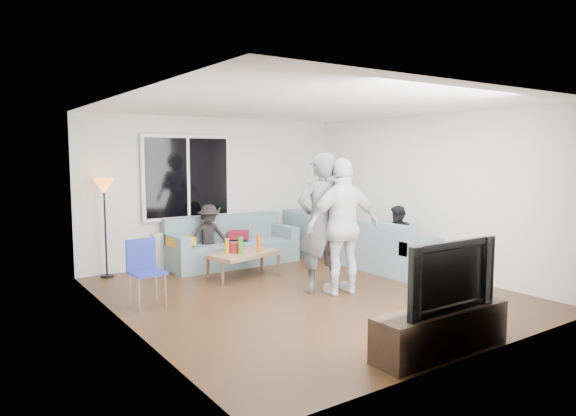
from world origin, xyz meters
TOP-DOWN VIEW (x-y plane):
  - floor at (0.00, 0.00)m, footprint 5.00×5.50m
  - ceiling at (0.00, 0.00)m, footprint 5.00×5.50m
  - wall_back at (0.00, 2.77)m, footprint 5.00×0.04m
  - wall_front at (0.00, -2.77)m, footprint 5.00×0.04m
  - wall_left at (-2.52, 0.00)m, footprint 0.04×5.50m
  - wall_right at (2.52, 0.00)m, footprint 0.04×5.50m
  - window_frame at (-0.60, 2.69)m, footprint 1.62×0.06m
  - window_glass at (-0.60, 2.65)m, footprint 1.50×0.02m
  - window_mullion at (-0.60, 2.64)m, footprint 0.05×0.03m
  - radiator at (-0.60, 2.65)m, footprint 1.30×0.12m
  - potted_plant at (-0.09, 2.62)m, footprint 0.25×0.22m
  - vase at (-1.00, 2.62)m, footprint 0.17×0.17m
  - sofa_back_section at (0.06, 2.27)m, footprint 2.30×0.85m
  - sofa_right_section at (2.02, 0.59)m, footprint 2.00×0.85m
  - sofa_corner at (1.84, 2.27)m, footprint 0.85×0.85m
  - cushion_yellow at (-0.92, 2.25)m, footprint 0.41×0.36m
  - cushion_red at (0.21, 2.33)m, footprint 0.46×0.44m
  - coffee_table at (-0.25, 1.34)m, footprint 1.21×0.85m
  - pitcher at (-0.39, 1.39)m, footprint 0.17×0.17m
  - side_chair at (-2.05, 0.65)m, footprint 0.44×0.44m
  - floor_lamp at (-2.05, 2.57)m, footprint 0.32×0.32m
  - player_left at (0.24, -0.01)m, footprint 0.79×0.59m
  - player_right at (0.43, -0.28)m, footprint 1.18×0.64m
  - spectator_right at (2.02, 0.19)m, footprint 0.50×0.60m
  - spectator_back at (-0.38, 2.30)m, footprint 0.73×0.46m
  - tv_console at (-0.19, -2.50)m, footprint 1.60×0.40m
  - television at (-0.19, -2.50)m, footprint 1.20×0.16m
  - bottle_b at (-0.37, 1.22)m, footprint 0.08×0.08m
  - bottle_d at (-0.02, 1.24)m, footprint 0.07×0.07m
  - bottle_a at (-0.51, 1.41)m, footprint 0.07×0.07m
  - bottle_e at (0.12, 1.47)m, footprint 0.07×0.07m

SIDE VIEW (x-z plane):
  - floor at x=0.00m, z-range -0.04..0.00m
  - coffee_table at x=-0.25m, z-range 0.00..0.40m
  - tv_console at x=-0.19m, z-range 0.00..0.44m
  - radiator at x=-0.60m, z-range 0.00..0.62m
  - sofa_back_section at x=0.06m, z-range 0.00..0.85m
  - sofa_right_section at x=2.02m, z-range 0.00..0.85m
  - sofa_corner at x=1.84m, z-range 0.00..0.85m
  - side_chair at x=-2.05m, z-range 0.00..0.86m
  - pitcher at x=-0.39m, z-range 0.40..0.57m
  - cushion_yellow at x=-0.92m, z-range 0.44..0.58m
  - cushion_red at x=0.21m, z-range 0.45..0.57m
  - bottle_a at x=-0.51m, z-range 0.40..0.64m
  - bottle_e at x=0.12m, z-range 0.40..0.64m
  - bottle_b at x=-0.37m, z-range 0.40..0.67m
  - bottle_d at x=-0.02m, z-range 0.40..0.68m
  - spectator_back at x=-0.38m, z-range 0.00..1.09m
  - spectator_right at x=2.02m, z-range 0.00..1.11m
  - vase at x=-1.00m, z-range 0.62..0.77m
  - floor_lamp at x=-2.05m, z-range 0.00..1.56m
  - television at x=-0.19m, z-range 0.44..1.13m
  - potted_plant at x=-0.09m, z-range 0.62..1.00m
  - player_right at x=0.43m, z-range 0.00..1.90m
  - player_left at x=0.24m, z-range 0.00..1.97m
  - wall_back at x=0.00m, z-range 0.00..2.60m
  - wall_front at x=0.00m, z-range 0.00..2.60m
  - wall_left at x=-2.52m, z-range 0.00..2.60m
  - wall_right at x=2.52m, z-range 0.00..2.60m
  - window_frame at x=-0.60m, z-range 0.81..2.29m
  - window_glass at x=-0.60m, z-range 0.88..2.23m
  - window_mullion at x=-0.60m, z-range 0.88..2.23m
  - ceiling at x=0.00m, z-range 2.60..2.64m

